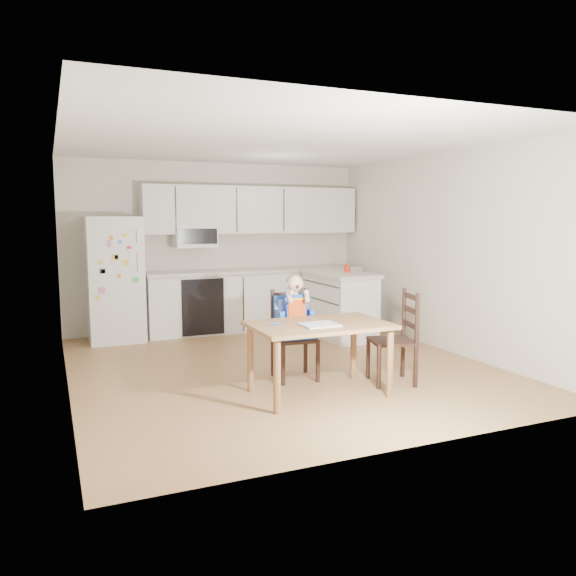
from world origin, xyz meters
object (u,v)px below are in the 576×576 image
(refrigerator, at_px, (115,279))
(dining_table, at_px, (319,333))
(red_cup, at_px, (347,268))
(chair_booster, at_px, (293,316))
(kitchen_island, at_px, (339,304))
(chair_side, at_px, (401,331))

(refrigerator, height_order, dining_table, refrigerator)
(red_cup, bearing_deg, refrigerator, 160.38)
(refrigerator, bearing_deg, chair_booster, -60.15)
(dining_table, distance_m, chair_booster, 0.62)
(refrigerator, bearing_deg, kitchen_island, -18.95)
(dining_table, xyz_separation_m, chair_side, (0.94, 0.02, -0.06))
(refrigerator, bearing_deg, dining_table, -65.12)
(kitchen_island, relative_size, chair_side, 1.32)
(red_cup, xyz_separation_m, chair_side, (-0.57, -2.15, -0.44))
(kitchen_island, height_order, chair_side, chair_side)
(refrigerator, distance_m, chair_side, 4.06)
(dining_table, bearing_deg, kitchen_island, 57.45)
(refrigerator, height_order, red_cup, refrigerator)
(refrigerator, bearing_deg, red_cup, -19.62)
(red_cup, distance_m, chair_side, 2.27)
(refrigerator, distance_m, chair_booster, 3.04)
(kitchen_island, xyz_separation_m, dining_table, (-1.43, -2.24, 0.13))
(red_cup, height_order, chair_side, red_cup)
(dining_table, relative_size, chair_booster, 1.18)
(dining_table, xyz_separation_m, chair_booster, (0.00, 0.62, 0.06))
(kitchen_island, height_order, dining_table, kitchen_island)
(dining_table, bearing_deg, red_cup, 55.21)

